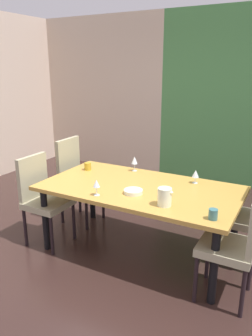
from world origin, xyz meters
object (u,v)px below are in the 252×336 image
(chair_left_near, at_px, (42,195))
(cup_west, at_px, (88,166))
(cup_rear, at_px, (213,214))
(dining_table, at_px, (140,193))
(serving_bowl_left, at_px, (133,192))
(pitcher_center, at_px, (165,197))
(wine_glass_north, at_px, (196,174))
(chair_left_far, at_px, (76,177))
(chair_right_near, at_px, (237,242))
(wine_glass_east, at_px, (134,160))
(wine_glass_near_shelf, at_px, (96,184))
(chair_right_far, at_px, (251,210))

(chair_left_near, relative_size, cup_west, 11.17)
(cup_west, bearing_deg, cup_rear, -20.31)
(dining_table, bearing_deg, serving_bowl_left, -81.71)
(pitcher_center, bearing_deg, cup_west, 155.78)
(cup_rear, bearing_deg, wine_glass_north, 116.48)
(wine_glass_north, bearing_deg, chair_left_far, -177.98)
(chair_left_far, xyz_separation_m, chair_right_near, (2.10, -0.63, -0.03))
(wine_glass_east, xyz_separation_m, cup_rear, (1.14, -0.84, -0.08))
(chair_left_near, height_order, wine_glass_near_shelf, chair_left_near)
(wine_glass_near_shelf, distance_m, pitcher_center, 0.67)
(wine_glass_east, distance_m, cup_rear, 1.42)
(chair_right_far, relative_size, wine_glass_north, 7.45)
(chair_left_far, distance_m, serving_bowl_left, 1.22)
(serving_bowl_left, xyz_separation_m, cup_rear, (0.82, -0.20, 0.03))
(chair_right_far, bearing_deg, cup_west, 93.35)
(chair_right_near, height_order, wine_glass_north, chair_right_near)
(chair_left_far, height_order, wine_glass_north, chair_left_far)
(chair_left_near, xyz_separation_m, serving_bowl_left, (1.08, 0.11, 0.20))
(chair_right_far, distance_m, chair_right_near, 0.63)
(wine_glass_north, height_order, cup_rear, wine_glass_north)
(chair_left_far, distance_m, chair_right_near, 2.20)
(dining_table, bearing_deg, cup_rear, -25.16)
(dining_table, height_order, chair_right_far, chair_right_far)
(chair_right_far, relative_size, wine_glass_east, 6.08)
(dining_table, height_order, serving_bowl_left, serving_bowl_left)
(cup_rear, distance_m, pitcher_center, 0.45)
(wine_glass_near_shelf, relative_size, wine_glass_north, 1.08)
(chair_right_far, distance_m, cup_rear, 0.77)
(chair_left_near, distance_m, cup_rear, 1.92)
(wine_glass_east, relative_size, cup_west, 1.98)
(chair_left_near, distance_m, wine_glass_north, 1.69)
(wine_glass_east, bearing_deg, cup_rear, -36.47)
(chair_left_far, distance_m, pitcher_center, 1.62)
(chair_left_far, bearing_deg, pitcher_center, 66.09)
(chair_right_far, bearing_deg, serving_bowl_left, 116.92)
(wine_glass_near_shelf, height_order, pitcher_center, pitcher_center)
(dining_table, relative_size, serving_bowl_left, 10.94)
(chair_right_near, relative_size, pitcher_center, 5.87)
(wine_glass_near_shelf, xyz_separation_m, wine_glass_east, (-0.03, 0.86, 0.01))
(chair_right_near, height_order, cup_rear, chair_right_near)
(wine_glass_east, xyz_separation_m, wine_glass_north, (0.76, -0.07, -0.03))
(chair_right_near, bearing_deg, wine_glass_east, 60.35)
(chair_right_far, relative_size, chair_left_near, 1.08)
(chair_right_far, distance_m, serving_bowl_left, 1.16)
(dining_table, height_order, wine_glass_north, wine_glass_north)
(wine_glass_north, relative_size, cup_west, 1.62)
(wine_glass_near_shelf, distance_m, cup_west, 0.83)
(serving_bowl_left, distance_m, cup_west, 0.92)
(dining_table, relative_size, wine_glass_north, 13.94)
(chair_right_far, distance_m, cup_west, 1.86)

